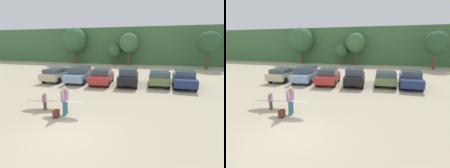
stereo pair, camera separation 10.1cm
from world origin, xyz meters
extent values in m
plane|color=#C1B293|center=(0.00, 0.00, 0.00)|extent=(120.00, 120.00, 0.00)
cube|color=#427042|center=(0.00, 35.13, 3.65)|extent=(108.00, 12.00, 7.29)
cylinder|color=brown|center=(-13.73, 27.67, 1.29)|extent=(0.58, 0.58, 2.58)
sphere|color=#38663D|center=(-13.73, 27.67, 4.74)|extent=(5.08, 5.08, 5.08)
cylinder|color=brown|center=(-5.27, 27.74, 0.81)|extent=(0.44, 0.44, 1.62)
sphere|color=#38663D|center=(-5.27, 27.74, 2.74)|extent=(2.64, 2.64, 2.64)
cylinder|color=brown|center=(-2.40, 27.71, 1.32)|extent=(0.47, 0.47, 2.63)
sphere|color=#427042|center=(-2.40, 27.71, 4.21)|extent=(3.71, 3.71, 3.71)
cylinder|color=brown|center=(10.79, 25.28, 1.31)|extent=(0.55, 0.55, 2.62)
sphere|color=#2D5633|center=(10.79, 25.28, 4.15)|extent=(3.61, 3.61, 3.61)
cube|color=beige|center=(-7.13, 10.73, 0.67)|extent=(2.01, 4.39, 0.67)
cube|color=#3F4C5B|center=(-7.12, 10.23, 1.21)|extent=(1.81, 2.24, 0.41)
cylinder|color=black|center=(-8.02, 12.14, 0.34)|extent=(0.24, 0.68, 0.68)
cylinder|color=black|center=(-6.31, 12.18, 0.34)|extent=(0.24, 0.68, 0.68)
cylinder|color=black|center=(-7.96, 9.28, 0.34)|extent=(0.24, 0.68, 0.68)
cylinder|color=black|center=(-6.24, 9.32, 0.34)|extent=(0.24, 0.68, 0.68)
cube|color=#84ADD1|center=(-4.52, 10.77, 0.68)|extent=(2.28, 4.55, 0.71)
cube|color=#3F4C5B|center=(-4.52, 10.70, 1.34)|extent=(1.97, 2.66, 0.62)
cylinder|color=black|center=(-5.50, 12.14, 0.32)|extent=(0.27, 0.66, 0.64)
cylinder|color=black|center=(-3.79, 12.29, 0.32)|extent=(0.27, 0.66, 0.64)
cylinder|color=black|center=(-5.25, 9.24, 0.32)|extent=(0.27, 0.66, 0.64)
cylinder|color=black|center=(-3.54, 9.39, 0.32)|extent=(0.27, 0.66, 0.64)
cube|color=#B72D28|center=(-1.97, 10.53, 0.65)|extent=(2.36, 4.34, 0.68)
cube|color=#3F4C5B|center=(-1.95, 10.36, 1.28)|extent=(1.93, 2.13, 0.58)
cylinder|color=black|center=(-2.97, 11.78, 0.31)|extent=(0.30, 0.64, 0.62)
cylinder|color=black|center=(-1.31, 11.99, 0.31)|extent=(0.30, 0.64, 0.62)
cylinder|color=black|center=(-2.63, 9.07, 0.31)|extent=(0.30, 0.64, 0.62)
cylinder|color=black|center=(-0.97, 9.28, 0.31)|extent=(0.30, 0.64, 0.62)
cube|color=black|center=(0.72, 10.66, 0.71)|extent=(2.18, 4.13, 0.70)
cube|color=#3F4C5B|center=(0.73, 10.56, 1.38)|extent=(1.85, 2.23, 0.64)
cylinder|color=black|center=(-0.22, 11.88, 0.35)|extent=(0.29, 0.73, 0.71)
cylinder|color=black|center=(1.38, 12.05, 0.35)|extent=(0.29, 0.73, 0.71)
cylinder|color=black|center=(0.05, 9.28, 0.35)|extent=(0.29, 0.73, 0.71)
cylinder|color=black|center=(1.65, 9.44, 0.35)|extent=(0.29, 0.73, 0.71)
cube|color=#6B7F4C|center=(3.59, 11.61, 0.68)|extent=(2.12, 4.13, 0.69)
cube|color=#3F4C5B|center=(3.64, 10.73, 1.25)|extent=(1.87, 2.07, 0.45)
cylinder|color=black|center=(2.66, 12.89, 0.33)|extent=(0.25, 0.67, 0.66)
cylinder|color=black|center=(4.39, 12.98, 0.33)|extent=(0.25, 0.67, 0.66)
cylinder|color=black|center=(2.80, 10.23, 0.33)|extent=(0.25, 0.67, 0.66)
cylinder|color=black|center=(4.53, 10.32, 0.33)|extent=(0.25, 0.67, 0.66)
cube|color=navy|center=(5.86, 11.34, 0.67)|extent=(1.97, 4.43, 0.69)
cube|color=#3F4C5B|center=(5.87, 11.51, 1.28)|extent=(1.78, 2.28, 0.53)
cylinder|color=black|center=(5.04, 12.80, 0.32)|extent=(0.23, 0.64, 0.64)
cylinder|color=black|center=(6.74, 12.77, 0.32)|extent=(0.23, 0.64, 0.64)
cylinder|color=black|center=(4.99, 9.91, 0.32)|extent=(0.23, 0.64, 0.64)
cylinder|color=black|center=(6.68, 9.87, 0.32)|extent=(0.23, 0.64, 0.64)
cylinder|color=teal|center=(-1.40, 2.22, 0.40)|extent=(0.19, 0.19, 0.79)
cylinder|color=teal|center=(-1.45, 2.49, 0.40)|extent=(0.19, 0.19, 0.79)
cube|color=#9966A5|center=(-1.43, 2.35, 1.09)|extent=(0.38, 0.45, 0.61)
sphere|color=#D8AD8C|center=(-1.43, 2.35, 1.52)|extent=(0.25, 0.25, 0.25)
cylinder|color=#D8AD8C|center=(-1.38, 2.14, 1.25)|extent=(0.19, 0.31, 0.65)
cylinder|color=#D8AD8C|center=(-1.47, 2.57, 1.25)|extent=(0.19, 0.31, 0.65)
cylinder|color=#4C4C51|center=(-3.03, 2.63, 0.25)|extent=(0.12, 0.12, 0.50)
cylinder|color=#4C4C51|center=(-3.07, 2.80, 0.25)|extent=(0.12, 0.12, 0.50)
cube|color=#9966A5|center=(-3.05, 2.72, 0.69)|extent=(0.24, 0.29, 0.38)
sphere|color=tan|center=(-3.05, 2.72, 0.96)|extent=(0.16, 0.16, 0.16)
cylinder|color=tan|center=(-3.02, 2.58, 0.79)|extent=(0.11, 0.14, 0.41)
cylinder|color=tan|center=(-3.08, 2.85, 0.79)|extent=(0.13, 0.24, 0.40)
ellipsoid|color=white|center=(-1.28, 2.36, 0.80)|extent=(2.11, 0.67, 0.21)
ellipsoid|color=beige|center=(-3.08, 2.86, 0.51)|extent=(2.47, 1.19, 0.32)
cube|color=#592D23|center=(-1.66, 1.78, 0.23)|extent=(0.24, 0.34, 0.45)
camera|label=1|loc=(3.70, -6.09, 3.93)|focal=28.21mm
camera|label=2|loc=(3.80, -6.06, 3.93)|focal=28.21mm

